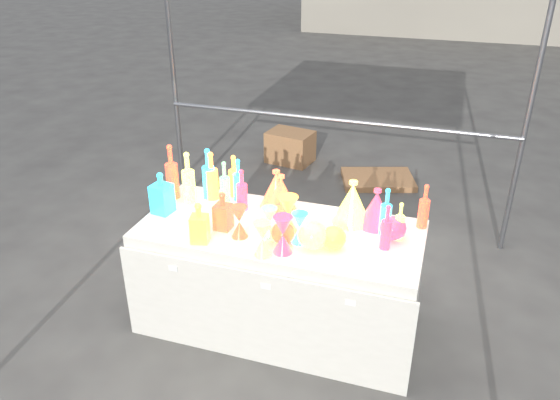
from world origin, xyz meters
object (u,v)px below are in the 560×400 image
(bottle_0, at_px, (234,175))
(display_table, at_px, (280,277))
(decanter_0, at_px, (199,222))
(globe_0, at_px, (333,239))
(hourglass_0, at_px, (239,222))
(lampshade_0, at_px, (281,192))
(cardboard_box_closed, at_px, (290,147))

(bottle_0, bearing_deg, display_table, -38.37)
(decanter_0, distance_m, globe_0, 0.81)
(hourglass_0, bearing_deg, decanter_0, -149.23)
(bottle_0, xyz_separation_m, lampshade_0, (0.38, -0.10, -0.03))
(display_table, bearing_deg, cardboard_box_closed, 105.56)
(decanter_0, bearing_deg, display_table, 22.05)
(lampshade_0, bearing_deg, bottle_0, 143.38)
(display_table, distance_m, decanter_0, 0.72)
(bottle_0, height_order, decanter_0, bottle_0)
(decanter_0, bearing_deg, globe_0, -0.90)
(cardboard_box_closed, xyz_separation_m, hourglass_0, (0.57, -2.94, 0.67))
(display_table, height_order, cardboard_box_closed, display_table)
(cardboard_box_closed, bearing_deg, decanter_0, -73.02)
(bottle_0, distance_m, decanter_0, 0.65)
(display_table, distance_m, lampshade_0, 0.57)
(cardboard_box_closed, distance_m, decanter_0, 3.17)
(bottle_0, relative_size, lampshade_0, 1.21)
(hourglass_0, relative_size, lampshade_0, 0.82)
(cardboard_box_closed, xyz_separation_m, lampshade_0, (0.70, -2.52, 0.70))
(display_table, relative_size, bottle_0, 6.00)
(lampshade_0, bearing_deg, display_table, -95.62)
(cardboard_box_closed, height_order, bottle_0, bottle_0)
(bottle_0, bearing_deg, globe_0, -30.06)
(display_table, xyz_separation_m, bottle_0, (-0.45, 0.36, 0.53))
(display_table, height_order, hourglass_0, hourglass_0)
(cardboard_box_closed, height_order, hourglass_0, hourglass_0)
(bottle_0, xyz_separation_m, decanter_0, (0.04, -0.65, -0.02))
(bottle_0, height_order, hourglass_0, bottle_0)
(globe_0, height_order, lampshade_0, lampshade_0)
(display_table, relative_size, cardboard_box_closed, 3.69)
(display_table, bearing_deg, bottle_0, 141.63)
(display_table, bearing_deg, globe_0, -17.80)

